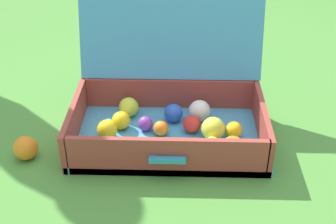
{
  "coord_description": "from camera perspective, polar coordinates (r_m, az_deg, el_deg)",
  "views": [
    {
      "loc": [
        0.03,
        -1.34,
        0.94
      ],
      "look_at": [
        -0.0,
        -0.07,
        0.11
      ],
      "focal_mm": 49.64,
      "sensor_mm": 36.0,
      "label": 1
    }
  ],
  "objects": [
    {
      "name": "ground_plane",
      "position": [
        1.64,
        0.21,
        -2.12
      ],
      "size": [
        16.0,
        16.0,
        0.0
      ],
      "primitive_type": "plane",
      "color": "#4C8C38"
    },
    {
      "name": "open_suitcase",
      "position": [
        1.57,
        0.32,
        0.97
      ],
      "size": [
        0.64,
        0.52,
        0.5
      ],
      "color": "#4799C6",
      "rests_on": "ground"
    },
    {
      "name": "stray_ball_on_grass",
      "position": [
        1.55,
        -17.08,
        -4.25
      ],
      "size": [
        0.08,
        0.08,
        0.08
      ],
      "primitive_type": "sphere",
      "color": "orange",
      "rests_on": "ground"
    }
  ]
}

